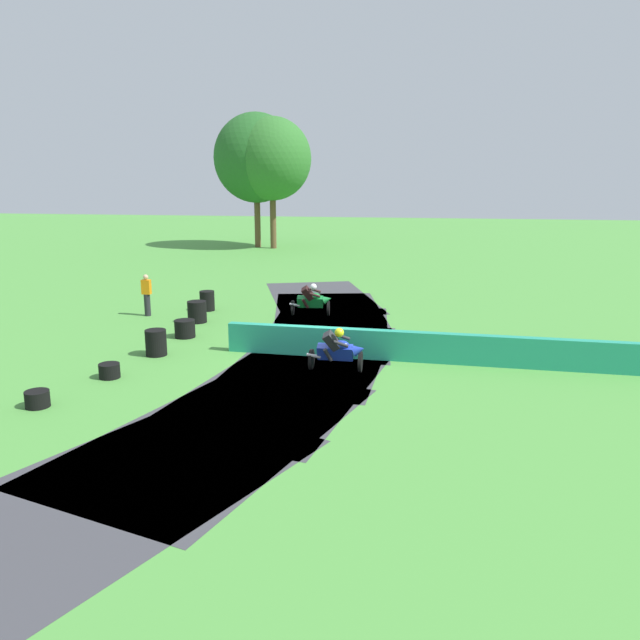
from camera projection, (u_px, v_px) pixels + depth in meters
name	position (u px, v px, depth m)	size (l,w,h in m)	color
ground_plane	(316.00, 355.00, 19.51)	(120.00, 120.00, 0.00)	#4C933D
track_asphalt	(290.00, 354.00, 19.67)	(8.18, 27.02, 0.01)	#3D3D42
safety_barrier	(488.00, 351.00, 18.38)	(0.30, 15.72, 0.90)	#239375
motorcycle_lead_blue	(338.00, 350.00, 17.77)	(1.68, 0.88, 1.42)	black
motorcycle_chase_green	(312.00, 300.00, 24.65)	(1.68, 0.93, 1.42)	black
tire_stack_near	(37.00, 399.00, 15.19)	(0.58, 0.58, 0.40)	black
tire_stack_mid_a	(109.00, 371.00, 17.34)	(0.57, 0.57, 0.40)	black
tire_stack_mid_b	(156.00, 343.00, 19.43)	(0.64, 0.64, 0.80)	black
tire_stack_far	(185.00, 329.00, 21.56)	(0.69, 0.69, 0.60)	black
tire_stack_extra_a	(197.00, 312.00, 23.68)	(0.71, 0.71, 0.80)	black
tire_stack_extra_b	(207.00, 301.00, 25.68)	(0.59, 0.59, 0.80)	black
track_marshal	(147.00, 295.00, 24.67)	(0.34, 0.24, 1.63)	#232328
tree_far_left	(256.00, 158.00, 45.88)	(6.09, 6.09, 9.65)	brown
tree_far_right	(272.00, 159.00, 45.17)	(5.59, 5.59, 9.31)	brown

